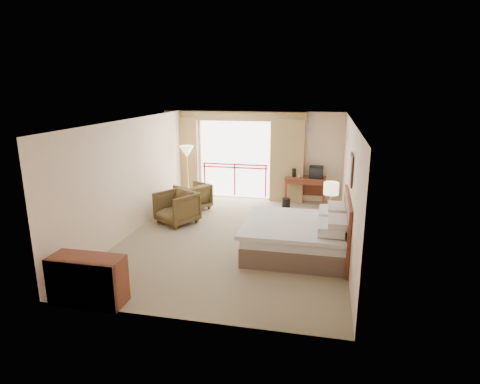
% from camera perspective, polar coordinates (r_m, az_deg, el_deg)
% --- Properties ---
extents(floor, '(7.00, 7.00, 0.00)m').
position_cam_1_polar(floor, '(9.45, -0.68, -6.45)').
color(floor, '#847658').
rests_on(floor, ground).
extents(ceiling, '(7.00, 7.00, 0.00)m').
position_cam_1_polar(ceiling, '(8.83, -0.74, 10.10)').
color(ceiling, white).
rests_on(ceiling, wall_back).
extents(wall_back, '(5.00, 0.00, 5.00)m').
position_cam_1_polar(wall_back, '(12.41, 2.89, 5.19)').
color(wall_back, beige).
rests_on(wall_back, ground).
extents(wall_front, '(5.00, 0.00, 5.00)m').
position_cam_1_polar(wall_front, '(5.83, -8.41, -6.27)').
color(wall_front, beige).
rests_on(wall_front, ground).
extents(wall_left, '(0.00, 7.00, 7.00)m').
position_cam_1_polar(wall_left, '(9.89, -14.99, 2.19)').
color(wall_left, beige).
rests_on(wall_left, ground).
extents(wall_right, '(0.00, 7.00, 7.00)m').
position_cam_1_polar(wall_right, '(8.84, 15.29, 0.70)').
color(wall_right, beige).
rests_on(wall_right, ground).
extents(balcony_door, '(2.40, 0.00, 2.40)m').
position_cam_1_polar(balcony_door, '(12.57, -0.75, 4.64)').
color(balcony_door, white).
rests_on(balcony_door, wall_back).
extents(balcony_railing, '(2.09, 0.03, 1.02)m').
position_cam_1_polar(balcony_railing, '(12.63, -0.76, 2.89)').
color(balcony_railing, '#B90F13').
rests_on(balcony_railing, wall_back).
extents(curtain_left, '(1.00, 0.26, 2.50)m').
position_cam_1_polar(curtain_left, '(12.90, -8.07, 4.98)').
color(curtain_left, olive).
rests_on(curtain_left, wall_back).
extents(curtain_right, '(1.00, 0.26, 2.50)m').
position_cam_1_polar(curtain_right, '(12.18, 6.73, 4.44)').
color(curtain_right, olive).
rests_on(curtain_right, wall_back).
extents(valance, '(4.40, 0.22, 0.28)m').
position_cam_1_polar(valance, '(12.30, -0.87, 10.75)').
color(valance, olive).
rests_on(valance, wall_back).
extents(hvac_vent, '(0.50, 0.04, 0.50)m').
position_cam_1_polar(hvac_vent, '(12.11, 9.09, 9.56)').
color(hvac_vent, silver).
rests_on(hvac_vent, wall_back).
extents(bed, '(2.13, 2.06, 0.97)m').
position_cam_1_polar(bed, '(8.56, 8.28, -6.23)').
color(bed, brown).
rests_on(bed, floor).
extents(headboard, '(0.06, 2.10, 1.30)m').
position_cam_1_polar(headboard, '(8.47, 14.89, -4.86)').
color(headboard, '#5B261A').
rests_on(headboard, wall_right).
extents(framed_art, '(0.04, 0.72, 0.60)m').
position_cam_1_polar(framed_art, '(8.15, 15.52, 3.11)').
color(framed_art, black).
rests_on(framed_art, wall_right).
extents(nightstand, '(0.46, 0.54, 0.65)m').
position_cam_1_polar(nightstand, '(9.68, 12.57, -4.23)').
color(nightstand, '#5B261A').
rests_on(nightstand, floor).
extents(table_lamp, '(0.35, 0.35, 0.61)m').
position_cam_1_polar(table_lamp, '(9.50, 12.84, 0.43)').
color(table_lamp, tan).
rests_on(table_lamp, nightstand).
extents(phone, '(0.21, 0.19, 0.08)m').
position_cam_1_polar(phone, '(9.43, 12.39, -2.41)').
color(phone, black).
rests_on(phone, nightstand).
extents(desk, '(1.21, 0.59, 0.79)m').
position_cam_1_polar(desk, '(12.20, 9.30, 1.32)').
color(desk, '#5B261A').
rests_on(desk, floor).
extents(tv, '(0.40, 0.32, 0.36)m').
position_cam_1_polar(tv, '(12.06, 10.77, 2.81)').
color(tv, black).
rests_on(tv, desk).
extents(coffee_maker, '(0.13, 0.13, 0.27)m').
position_cam_1_polar(coffee_maker, '(12.10, 7.69, 2.75)').
color(coffee_maker, black).
rests_on(coffee_maker, desk).
extents(cup, '(0.07, 0.07, 0.09)m').
position_cam_1_polar(cup, '(12.06, 8.36, 2.26)').
color(cup, white).
rests_on(cup, desk).
extents(wastebasket, '(0.30, 0.30, 0.30)m').
position_cam_1_polar(wastebasket, '(11.65, 6.56, -1.61)').
color(wastebasket, black).
rests_on(wastebasket, floor).
extents(armchair_far, '(1.11, 1.11, 0.75)m').
position_cam_1_polar(armchair_far, '(11.62, -6.64, -2.43)').
color(armchair_far, '#46351C').
rests_on(armchair_far, floor).
extents(armchair_near, '(1.23, 1.24, 0.83)m').
position_cam_1_polar(armchair_near, '(10.52, -8.88, -4.37)').
color(armchair_near, '#46351C').
rests_on(armchair_near, floor).
extents(side_table, '(0.55, 0.55, 0.60)m').
position_cam_1_polar(side_table, '(11.11, -8.60, -1.10)').
color(side_table, black).
rests_on(side_table, floor).
extents(book, '(0.20, 0.24, 0.02)m').
position_cam_1_polar(book, '(11.06, -8.64, -0.14)').
color(book, white).
rests_on(book, side_table).
extents(floor_lamp, '(0.43, 0.43, 1.70)m').
position_cam_1_polar(floor_lamp, '(12.18, -7.56, 5.43)').
color(floor_lamp, tan).
rests_on(floor_lamp, floor).
extents(dresser, '(1.20, 0.51, 0.80)m').
position_cam_1_polar(dresser, '(7.06, -20.87, -11.63)').
color(dresser, '#5B261A').
rests_on(dresser, floor).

